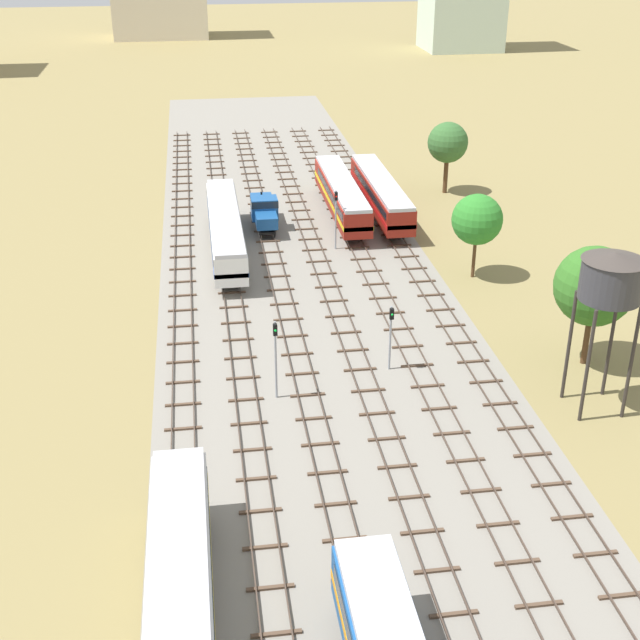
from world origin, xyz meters
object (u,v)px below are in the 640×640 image
(diesel_railcar_right_far, at_px, (381,192))
(shunter_loco_centre_left_midfar, at_px, (264,209))
(passenger_coach_left_mid, at_px, (225,227))
(diesel_railcar_centre_right_farther, at_px, (342,194))
(signal_post_near, at_px, (391,330))
(signal_post_mid, at_px, (336,213))
(signal_post_nearest, at_px, (276,351))
(passenger_coach_far_left_near, at_px, (180,622))
(water_tower, at_px, (612,279))

(diesel_railcar_right_far, bearing_deg, shunter_loco_centre_left_midfar, -170.53)
(passenger_coach_left_mid, relative_size, shunter_loco_centre_left_midfar, 2.60)
(diesel_railcar_centre_right_farther, xyz_separation_m, signal_post_near, (-2.12, -33.53, 0.62))
(signal_post_mid, bearing_deg, diesel_railcar_centre_right_farther, 77.05)
(signal_post_nearest, xyz_separation_m, signal_post_near, (8.48, 2.77, -0.43))
(diesel_railcar_right_far, xyz_separation_m, signal_post_near, (-6.36, -33.44, 0.62))
(diesel_railcar_centre_right_farther, bearing_deg, shunter_loco_centre_left_midfar, -165.40)
(passenger_coach_left_mid, bearing_deg, passenger_coach_far_left_near, -94.86)
(passenger_coach_left_mid, height_order, water_tower, water_tower)
(passenger_coach_far_left_near, relative_size, diesel_railcar_right_far, 1.07)
(signal_post_nearest, xyz_separation_m, signal_post_mid, (8.48, 27.09, 0.07))
(shunter_loco_centre_left_midfar, xyz_separation_m, diesel_railcar_right_far, (12.71, 2.12, 0.59))
(passenger_coach_left_mid, bearing_deg, diesel_railcar_right_far, 27.07)
(diesel_railcar_right_far, distance_m, signal_post_near, 34.05)
(passenger_coach_far_left_near, relative_size, passenger_coach_left_mid, 1.00)
(diesel_railcar_right_far, distance_m, signal_post_mid, 11.18)
(diesel_railcar_right_far, bearing_deg, signal_post_near, -100.76)
(shunter_loco_centre_left_midfar, xyz_separation_m, signal_post_nearest, (-2.12, -34.10, 1.63))
(diesel_railcar_centre_right_farther, distance_m, signal_post_nearest, 37.83)
(passenger_coach_far_left_near, distance_m, water_tower, 33.32)
(diesel_railcar_right_far, relative_size, signal_post_nearest, 3.55)
(shunter_loco_centre_left_midfar, height_order, water_tower, water_tower)
(signal_post_nearest, relative_size, signal_post_mid, 0.98)
(signal_post_mid, bearing_deg, passenger_coach_far_left_near, -106.72)
(diesel_railcar_centre_right_farther, xyz_separation_m, water_tower, (10.22, -40.50, 6.76))
(passenger_coach_far_left_near, distance_m, passenger_coach_left_mid, 50.01)
(diesel_railcar_right_far, relative_size, signal_post_near, 4.08)
(water_tower, relative_size, signal_post_mid, 1.88)
(signal_post_near, bearing_deg, passenger_coach_left_mid, 113.15)
(signal_post_mid, bearing_deg, passenger_coach_left_mid, 177.48)
(diesel_railcar_centre_right_farther, bearing_deg, signal_post_mid, -102.95)
(diesel_railcar_centre_right_farther, bearing_deg, passenger_coach_left_mid, -145.47)
(passenger_coach_far_left_near, height_order, signal_post_mid, signal_post_mid)
(signal_post_mid, bearing_deg, water_tower, -68.48)
(signal_post_nearest, bearing_deg, passenger_coach_left_mid, 94.40)
(shunter_loco_centre_left_midfar, bearing_deg, diesel_railcar_right_far, 9.47)
(water_tower, bearing_deg, passenger_coach_far_left_near, -146.36)
(shunter_loco_centre_left_midfar, bearing_deg, water_tower, -63.98)
(passenger_coach_left_mid, height_order, shunter_loco_centre_left_midfar, passenger_coach_left_mid)
(passenger_coach_far_left_near, bearing_deg, diesel_railcar_right_far, 70.09)
(diesel_railcar_centre_right_farther, relative_size, water_tower, 1.85)
(water_tower, bearing_deg, passenger_coach_left_mid, 125.83)
(signal_post_nearest, bearing_deg, diesel_railcar_centre_right_farther, 73.73)
(signal_post_nearest, height_order, signal_post_near, signal_post_nearest)
(diesel_railcar_centre_right_farther, relative_size, signal_post_near, 4.08)
(passenger_coach_left_mid, height_order, diesel_railcar_right_far, same)
(diesel_railcar_right_far, bearing_deg, passenger_coach_left_mid, -152.93)
(passenger_coach_far_left_near, xyz_separation_m, signal_post_mid, (14.83, 49.36, 1.10))
(signal_post_mid, bearing_deg, shunter_loco_centre_left_midfar, 132.21)
(water_tower, bearing_deg, signal_post_nearest, 168.59)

